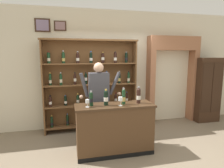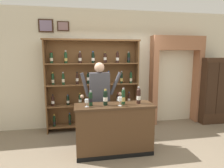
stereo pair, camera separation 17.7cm
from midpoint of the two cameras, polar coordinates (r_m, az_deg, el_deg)
The scene contains 13 objects.
ground_plane at distance 3.96m, azimuth 4.30°, elevation -19.85°, with size 14.00×14.00×0.02m, color #7A6B56.
back_wall at distance 5.07m, azimuth -0.11°, elevation 4.57°, with size 12.00×0.19×3.03m.
wine_shelf at distance 4.73m, azimuth -4.73°, elevation 0.37°, with size 2.32×0.32×2.26m.
archway_doorway at distance 5.60m, azimuth 19.25°, elevation 3.29°, with size 1.46×0.45×2.39m.
side_cabinet at distance 5.97m, azimuth 28.73°, elevation -1.77°, with size 0.68×0.40×1.81m.
tasting_counter at distance 3.72m, azimuth 2.08°, elevation -13.44°, with size 1.49×0.50×0.96m.
shopkeeper at distance 4.01m, azimuth -2.47°, elevation -2.88°, with size 0.89×0.22×1.73m.
tasting_bottle_chianti at distance 3.47m, azimuth -5.02°, elevation -4.34°, with size 0.07×0.07×0.28m.
tasting_bottle_rosso at distance 3.49m, azimuth -0.55°, elevation -4.06°, with size 0.08×0.08×0.30m.
tasting_bottle_vin_santo at distance 3.56m, azimuth 4.86°, elevation -3.83°, with size 0.07×0.07×0.31m.
tasting_bottle_super_tuscan at distance 3.65m, azimuth 9.45°, elevation -3.50°, with size 0.08×0.08×0.33m.
wine_glass_left at distance 3.45m, azimuth 3.84°, elevation -4.65°, with size 0.08×0.08×0.17m.
wine_glass_center at distance 3.40m, azimuth -6.20°, elevation -5.24°, with size 0.07×0.07×0.14m.
Camera 2 is at (-0.80, -3.38, 1.88)m, focal length 30.27 mm.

